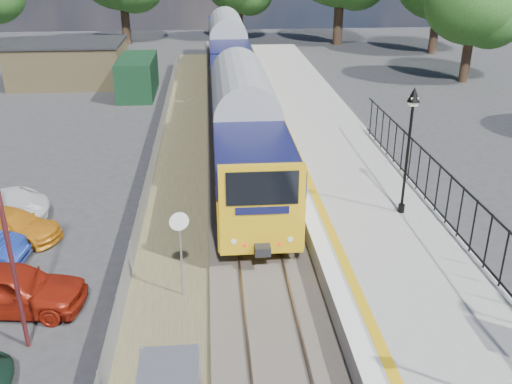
{
  "coord_description": "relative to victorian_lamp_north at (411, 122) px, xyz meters",
  "views": [
    {
      "loc": [
        -1.49,
        -12.2,
        9.92
      ],
      "look_at": [
        -0.02,
        5.73,
        2.0
      ],
      "focal_mm": 40.0,
      "sensor_mm": 36.0,
      "label": 1
    }
  ],
  "objects": [
    {
      "name": "ground",
      "position": [
        -5.3,
        -6.0,
        -4.3
      ],
      "size": [
        120.0,
        120.0,
        0.0
      ],
      "primitive_type": "plane",
      "color": "#2D2D30",
      "rests_on": "ground"
    },
    {
      "name": "track_bed",
      "position": [
        -5.77,
        3.67,
        -4.21
      ],
      "size": [
        5.9,
        80.0,
        0.29
      ],
      "color": "#473F38",
      "rests_on": "ground"
    },
    {
      "name": "platform",
      "position": [
        -1.1,
        2.0,
        -3.85
      ],
      "size": [
        5.0,
        70.0,
        0.9
      ],
      "primitive_type": "cube",
      "color": "gray",
      "rests_on": "ground"
    },
    {
      "name": "platform_edge",
      "position": [
        -3.16,
        2.0,
        -3.39
      ],
      "size": [
        0.9,
        70.0,
        0.01
      ],
      "color": "silver",
      "rests_on": "platform"
    },
    {
      "name": "victorian_lamp_north",
      "position": [
        0.0,
        0.0,
        0.0
      ],
      "size": [
        0.44,
        0.44,
        4.6
      ],
      "color": "black",
      "rests_on": "platform"
    },
    {
      "name": "palisade_fence",
      "position": [
        1.25,
        -3.76,
        -2.46
      ],
      "size": [
        0.12,
        26.0,
        2.0
      ],
      "color": "black",
      "rests_on": "platform"
    },
    {
      "name": "wire_fence",
      "position": [
        -9.5,
        6.0,
        -3.7
      ],
      "size": [
        0.06,
        52.0,
        1.2
      ],
      "color": "#999EA3",
      "rests_on": "ground"
    },
    {
      "name": "outbuilding",
      "position": [
        -16.21,
        25.21,
        -2.78
      ],
      "size": [
        10.8,
        10.1,
        3.12
      ],
      "color": "#8E7B50",
      "rests_on": "ground"
    },
    {
      "name": "train",
      "position": [
        -5.3,
        18.14,
        -1.96
      ],
      "size": [
        2.82,
        40.83,
        3.51
      ],
      "color": "gold",
      "rests_on": "ground"
    },
    {
      "name": "speed_sign",
      "position": [
        -7.8,
        -3.48,
        -2.33
      ],
      "size": [
        0.57,
        0.16,
        2.87
      ],
      "rotation": [
        0.0,
        0.0,
        0.24
      ],
      "color": "#999EA3",
      "rests_on": "ground"
    },
    {
      "name": "carpark_lamp",
      "position": [
        -11.87,
        -5.45,
        -0.23
      ],
      "size": [
        0.25,
        0.5,
        7.15
      ],
      "color": "#441618",
      "rests_on": "ground"
    },
    {
      "name": "car_red",
      "position": [
        -12.72,
        -3.71,
        -3.57
      ],
      "size": [
        4.43,
        2.24,
        1.45
      ],
      "primitive_type": "imported",
      "rotation": [
        0.0,
        0.0,
        1.44
      ],
      "color": "maroon",
      "rests_on": "ground"
    },
    {
      "name": "car_yellow",
      "position": [
        -14.07,
        0.81,
        -3.76
      ],
      "size": [
        3.98,
        2.79,
        1.07
      ],
      "primitive_type": "imported",
      "rotation": [
        0.0,
        0.0,
        1.18
      ],
      "color": "orange",
      "rests_on": "ground"
    }
  ]
}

